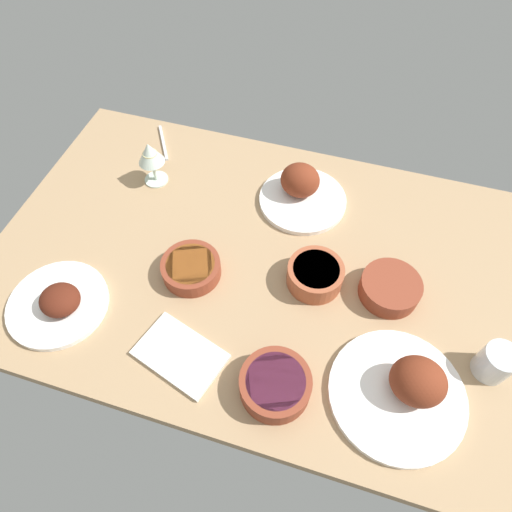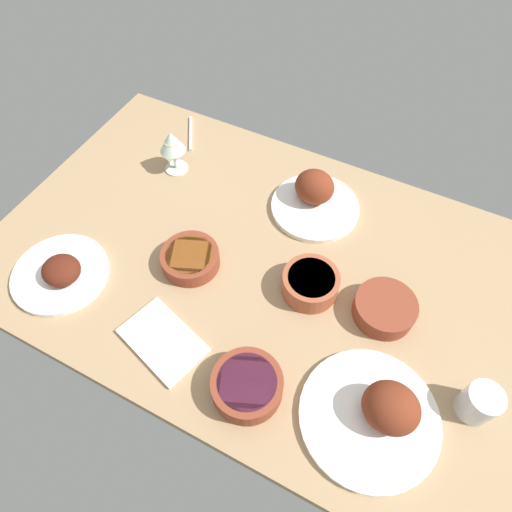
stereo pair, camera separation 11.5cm
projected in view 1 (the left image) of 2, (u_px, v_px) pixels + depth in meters
The scene contains 12 objects.
dining_table at pixel (256, 264), 118.38cm from camera, with size 140.00×90.00×4.00cm, color tan.
plate_center_main at pixel (59, 303), 107.24cm from camera, with size 24.38×24.38×7.27cm.
plate_near_viewer at pixel (301, 190), 126.21cm from camera, with size 24.99×24.99×10.97cm.
plate_far_side at pixel (407, 388), 94.08cm from camera, with size 29.71×29.71×11.01cm.
bowl_cream at pixel (315, 274), 110.37cm from camera, with size 14.09×14.09×6.02cm.
bowl_sauce at pixel (390, 289), 108.60cm from camera, with size 14.86×14.86×5.11cm.
bowl_onions at pixel (275, 384), 94.83cm from camera, with size 15.59×15.59×5.60cm.
bowl_soup at pixel (191, 268), 112.41cm from camera, with size 15.08×15.08×4.53cm.
wine_glass at pixel (150, 155), 125.15cm from camera, with size 7.60×7.60×14.00cm.
water_tumbler at pixel (496, 362), 96.35cm from camera, with size 7.59×7.59×8.51cm, color silver.
folded_napkin at pixel (180, 355), 101.22cm from camera, with size 19.71×12.53×1.20cm, color white.
fork_loose at pixel (163, 143), 142.18cm from camera, with size 16.34×0.90×0.80cm, color silver.
Camera 1 is at (-18.96, 62.50, 100.75)cm, focal length 31.08 mm.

